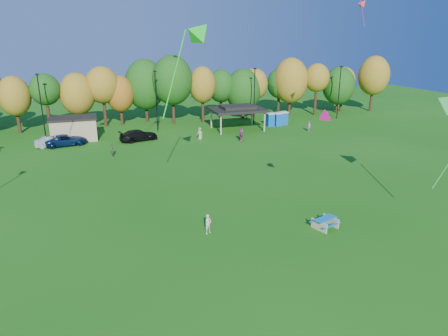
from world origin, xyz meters
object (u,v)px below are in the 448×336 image
object	(u,v)px
porta_potties	(277,119)
picnic_table	(325,222)
car_c	(66,140)
kite_flyer	(208,224)
car_d	(139,135)
car_b	(52,142)

from	to	relation	value
porta_potties	picnic_table	size ratio (longest dim) A/B	1.68
car_c	porta_potties	bearing A→B (deg)	-96.07
kite_flyer	car_d	bearing A→B (deg)	67.88
kite_flyer	car_b	xyz separation A→B (m)	(-12.82, 29.92, -0.06)
kite_flyer	car_c	xyz separation A→B (m)	(-11.08, 30.09, -0.01)
porta_potties	picnic_table	xyz separation A→B (m)	(-12.52, -34.71, -0.63)
porta_potties	car_c	distance (m)	32.38
car_b	porta_potties	bearing A→B (deg)	-95.94
porta_potties	kite_flyer	xyz separation A→B (m)	(-21.18, -32.79, -0.35)
picnic_table	car_c	xyz separation A→B (m)	(-19.75, 32.01, 0.28)
kite_flyer	car_b	distance (m)	32.55
picnic_table	porta_potties	bearing A→B (deg)	52.38
kite_flyer	porta_potties	bearing A→B (deg)	32.03
car_c	car_d	size ratio (longest dim) A/B	1.01
car_d	picnic_table	bearing A→B (deg)	-177.64
picnic_table	car_d	distance (m)	33.22
car_c	car_d	bearing A→B (deg)	-103.25
porta_potties	car_b	xyz separation A→B (m)	(-34.00, -2.87, -0.40)
porta_potties	car_d	xyz separation A→B (m)	(-22.73, -3.10, -0.33)
picnic_table	car_b	size ratio (longest dim) A/B	0.53
porta_potties	car_c	size ratio (longest dim) A/B	0.70
picnic_table	car_b	xyz separation A→B (m)	(-21.48, 31.84, 0.23)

